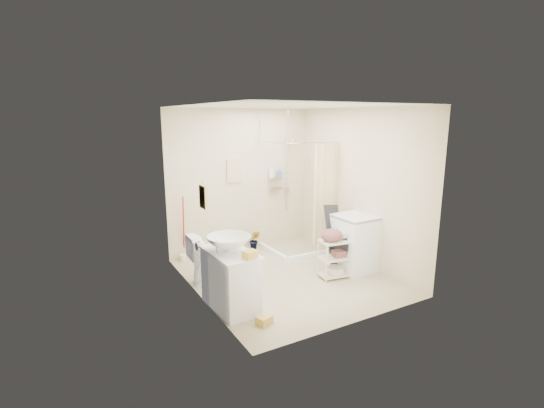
% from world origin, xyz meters
% --- Properties ---
extents(floor, '(3.20, 3.20, 0.00)m').
position_xyz_m(floor, '(0.00, 0.00, 0.00)').
color(floor, '#B7AE89').
rests_on(floor, ground).
extents(ceiling, '(2.80, 3.20, 0.04)m').
position_xyz_m(ceiling, '(0.00, 0.00, 2.60)').
color(ceiling, silver).
rests_on(ceiling, ground).
extents(wall_back, '(2.80, 0.04, 2.60)m').
position_xyz_m(wall_back, '(0.00, 1.60, 1.30)').
color(wall_back, beige).
rests_on(wall_back, ground).
extents(wall_front, '(2.80, 0.04, 2.60)m').
position_xyz_m(wall_front, '(0.00, -1.60, 1.30)').
color(wall_front, beige).
rests_on(wall_front, ground).
extents(wall_left, '(0.04, 3.20, 2.60)m').
position_xyz_m(wall_left, '(-1.40, 0.00, 1.30)').
color(wall_left, beige).
rests_on(wall_left, ground).
extents(wall_right, '(0.04, 3.20, 2.60)m').
position_xyz_m(wall_right, '(1.40, 0.00, 1.30)').
color(wall_right, beige).
rests_on(wall_right, ground).
extents(vanity, '(0.55, 0.91, 0.78)m').
position_xyz_m(vanity, '(-1.16, -0.50, 0.39)').
color(vanity, silver).
rests_on(vanity, ground).
extents(sink, '(0.71, 0.71, 0.20)m').
position_xyz_m(sink, '(-1.16, -0.46, 0.87)').
color(sink, white).
rests_on(sink, vanity).
extents(counter_basket, '(0.19, 0.16, 0.09)m').
position_xyz_m(counter_basket, '(-1.04, -0.85, 0.82)').
color(counter_basket, gold).
rests_on(counter_basket, vanity).
extents(floor_basket, '(0.31, 0.27, 0.14)m').
position_xyz_m(floor_basket, '(-0.98, -1.08, 0.07)').
color(floor_basket, gold).
rests_on(floor_basket, ground).
extents(toilet, '(0.75, 0.45, 0.75)m').
position_xyz_m(toilet, '(-1.04, 0.42, 0.37)').
color(toilet, white).
rests_on(toilet, ground).
extents(mop, '(0.14, 0.14, 1.15)m').
position_xyz_m(mop, '(-1.19, 1.51, 0.57)').
color(mop, '#B10D12').
rests_on(mop, ground).
extents(potted_plant_a, '(0.21, 0.16, 0.37)m').
position_xyz_m(potted_plant_a, '(-0.17, 1.38, 0.18)').
color(potted_plant_a, brown).
rests_on(potted_plant_a, ground).
extents(potted_plant_b, '(0.25, 0.25, 0.36)m').
position_xyz_m(potted_plant_b, '(0.18, 1.43, 0.18)').
color(potted_plant_b, brown).
rests_on(potted_plant_b, ground).
extents(hanging_towel, '(0.28, 0.03, 0.42)m').
position_xyz_m(hanging_towel, '(-0.15, 1.58, 1.50)').
color(hanging_towel, beige).
rests_on(hanging_towel, wall_back).
extents(towel_ring, '(0.04, 0.22, 0.34)m').
position_xyz_m(towel_ring, '(-1.38, -0.20, 1.47)').
color(towel_ring, '#E2D080').
rests_on(towel_ring, wall_left).
extents(tp_holder, '(0.08, 0.12, 0.14)m').
position_xyz_m(tp_holder, '(-1.36, 0.05, 0.72)').
color(tp_holder, white).
rests_on(tp_holder, wall_left).
extents(shower, '(1.10, 1.10, 2.10)m').
position_xyz_m(shower, '(0.85, 1.05, 1.05)').
color(shower, white).
rests_on(shower, ground).
extents(shampoo_bottle_a, '(0.10, 0.11, 0.25)m').
position_xyz_m(shampoo_bottle_a, '(0.58, 1.50, 1.45)').
color(shampoo_bottle_a, silver).
rests_on(shampoo_bottle_a, shower).
extents(shampoo_bottle_b, '(0.09, 0.09, 0.17)m').
position_xyz_m(shampoo_bottle_b, '(0.76, 1.50, 1.40)').
color(shampoo_bottle_b, '#4C64A8').
rests_on(shampoo_bottle_b, shower).
extents(washing_machine, '(0.62, 0.64, 0.90)m').
position_xyz_m(washing_machine, '(1.14, -0.25, 0.45)').
color(washing_machine, white).
rests_on(washing_machine, ground).
extents(laundry_rack, '(0.56, 0.38, 0.71)m').
position_xyz_m(laundry_rack, '(0.68, -0.36, 0.36)').
color(laundry_rack, beige).
rests_on(laundry_rack, ground).
extents(ironing_board, '(0.32, 0.14, 1.08)m').
position_xyz_m(ironing_board, '(0.88, -0.05, 0.54)').
color(ironing_board, black).
rests_on(ironing_board, ground).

